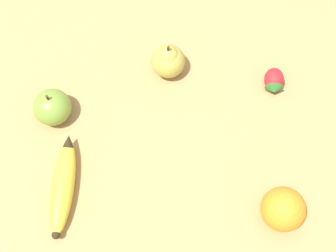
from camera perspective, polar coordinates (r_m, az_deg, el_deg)
ground_plane at (r=0.85m, az=0.24°, el=-2.47°), size 3.00×3.00×0.00m
banana at (r=0.83m, az=-12.67°, el=-7.07°), size 0.14×0.16×0.04m
orange at (r=0.80m, az=13.86°, el=-9.81°), size 0.07×0.07×0.07m
pear at (r=0.89m, az=0.03°, el=8.03°), size 0.06×0.06×0.08m
strawberry at (r=0.91m, az=12.80°, el=5.34°), size 0.06×0.06×0.04m
apple at (r=0.88m, az=-13.92°, el=2.25°), size 0.07×0.07×0.08m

